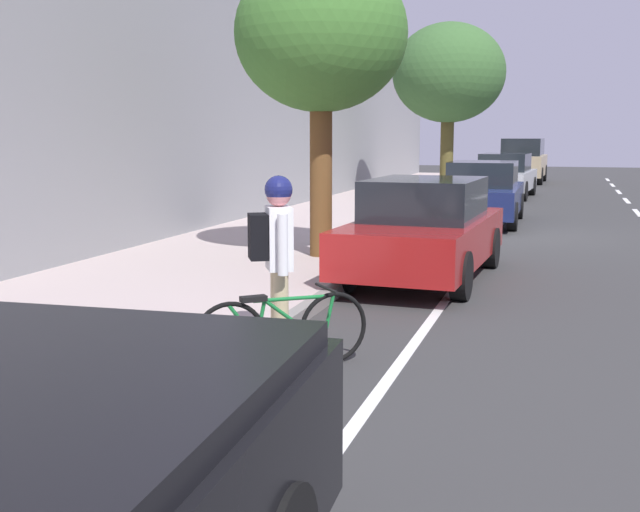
{
  "coord_description": "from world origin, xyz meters",
  "views": [
    {
      "loc": [
        -1.09,
        17.68,
        2.18
      ],
      "look_at": [
        1.12,
        10.61,
        1.02
      ],
      "focal_mm": 43.81,
      "sensor_mm": 36.0,
      "label": 1
    }
  ],
  "objects_px": {
    "parked_sedan_silver_second": "(505,176)",
    "parked_sedan_red_far": "(425,230)",
    "bicycle_at_curb": "(282,331)",
    "street_tree_near_cyclist": "(449,74)",
    "parked_suv_tan_nearest": "(523,160)",
    "parked_sedan_dark_blue_mid": "(483,193)",
    "street_tree_mid_block": "(321,36)",
    "fire_hydrant": "(469,178)",
    "cyclist_with_backpack": "(276,246)"
  },
  "relations": [
    {
      "from": "parked_sedan_silver_second",
      "to": "fire_hydrant",
      "type": "xyz_separation_m",
      "value": [
        1.35,
        -1.21,
        -0.16
      ]
    },
    {
      "from": "parked_sedan_red_far",
      "to": "bicycle_at_curb",
      "type": "height_order",
      "value": "parked_sedan_red_far"
    },
    {
      "from": "street_tree_near_cyclist",
      "to": "parked_sedan_red_far",
      "type": "bearing_deg",
      "value": 97.05
    },
    {
      "from": "parked_sedan_red_far",
      "to": "street_tree_mid_block",
      "type": "xyz_separation_m",
      "value": [
        1.86,
        -0.72,
        2.99
      ]
    },
    {
      "from": "fire_hydrant",
      "to": "cyclist_with_backpack",
      "type": "bearing_deg",
      "value": 91.76
    },
    {
      "from": "bicycle_at_curb",
      "to": "street_tree_near_cyclist",
      "type": "distance_m",
      "value": 20.49
    },
    {
      "from": "street_tree_near_cyclist",
      "to": "fire_hydrant",
      "type": "height_order",
      "value": "street_tree_near_cyclist"
    },
    {
      "from": "bicycle_at_curb",
      "to": "fire_hydrant",
      "type": "xyz_separation_m",
      "value": [
        0.9,
        -22.42,
        0.22
      ]
    },
    {
      "from": "cyclist_with_backpack",
      "to": "parked_sedan_dark_blue_mid",
      "type": "bearing_deg",
      "value": -93.48
    },
    {
      "from": "parked_sedan_silver_second",
      "to": "parked_sedan_red_far",
      "type": "height_order",
      "value": "same"
    },
    {
      "from": "parked_sedan_red_far",
      "to": "cyclist_with_backpack",
      "type": "height_order",
      "value": "cyclist_with_backpack"
    },
    {
      "from": "bicycle_at_curb",
      "to": "street_tree_near_cyclist",
      "type": "bearing_deg",
      "value": -85.99
    },
    {
      "from": "parked_suv_tan_nearest",
      "to": "street_tree_near_cyclist",
      "type": "bearing_deg",
      "value": 78.56
    },
    {
      "from": "street_tree_mid_block",
      "to": "fire_hydrant",
      "type": "xyz_separation_m",
      "value": [
        -0.51,
        -16.69,
        -3.15
      ]
    },
    {
      "from": "parked_sedan_red_far",
      "to": "street_tree_mid_block",
      "type": "distance_m",
      "value": 3.59
    },
    {
      "from": "fire_hydrant",
      "to": "street_tree_mid_block",
      "type": "bearing_deg",
      "value": 88.24
    },
    {
      "from": "parked_sedan_silver_second",
      "to": "parked_sedan_dark_blue_mid",
      "type": "relative_size",
      "value": 1.02
    },
    {
      "from": "parked_suv_tan_nearest",
      "to": "street_tree_mid_block",
      "type": "relative_size",
      "value": 0.98
    },
    {
      "from": "parked_sedan_dark_blue_mid",
      "to": "street_tree_near_cyclist",
      "type": "distance_m",
      "value": 8.22
    },
    {
      "from": "parked_suv_tan_nearest",
      "to": "parked_sedan_red_far",
      "type": "relative_size",
      "value": 1.06
    },
    {
      "from": "parked_sedan_red_far",
      "to": "street_tree_near_cyclist",
      "type": "relative_size",
      "value": 0.79
    },
    {
      "from": "parked_sedan_silver_second",
      "to": "bicycle_at_curb",
      "type": "relative_size",
      "value": 3.4
    },
    {
      "from": "parked_sedan_dark_blue_mid",
      "to": "fire_hydrant",
      "type": "xyz_separation_m",
      "value": [
        1.43,
        -9.55,
        -0.16
      ]
    },
    {
      "from": "parked_sedan_red_far",
      "to": "parked_suv_tan_nearest",
      "type": "bearing_deg",
      "value": -90.34
    },
    {
      "from": "parked_suv_tan_nearest",
      "to": "parked_sedan_red_far",
      "type": "height_order",
      "value": "parked_suv_tan_nearest"
    },
    {
      "from": "parked_sedan_silver_second",
      "to": "parked_sedan_dark_blue_mid",
      "type": "bearing_deg",
      "value": 90.53
    },
    {
      "from": "parked_sedan_silver_second",
      "to": "cyclist_with_backpack",
      "type": "distance_m",
      "value": 20.79
    },
    {
      "from": "bicycle_at_curb",
      "to": "cyclist_with_backpack",
      "type": "xyz_separation_m",
      "value": [
        0.22,
        -0.44,
        0.72
      ]
    },
    {
      "from": "street_tree_near_cyclist",
      "to": "parked_suv_tan_nearest",
      "type": "bearing_deg",
      "value": -101.44
    },
    {
      "from": "street_tree_near_cyclist",
      "to": "fire_hydrant",
      "type": "distance_m",
      "value": 4.31
    },
    {
      "from": "parked_suv_tan_nearest",
      "to": "parked_sedan_dark_blue_mid",
      "type": "distance_m",
      "value": 17.16
    },
    {
      "from": "parked_sedan_silver_second",
      "to": "street_tree_mid_block",
      "type": "relative_size",
      "value": 0.92
    },
    {
      "from": "parked_sedan_dark_blue_mid",
      "to": "bicycle_at_curb",
      "type": "distance_m",
      "value": 12.89
    },
    {
      "from": "parked_suv_tan_nearest",
      "to": "cyclist_with_backpack",
      "type": "xyz_separation_m",
      "value": [
        0.83,
        29.59,
        0.07
      ]
    },
    {
      "from": "street_tree_mid_block",
      "to": "fire_hydrant",
      "type": "distance_m",
      "value": 16.99
    },
    {
      "from": "bicycle_at_curb",
      "to": "parked_suv_tan_nearest",
      "type": "bearing_deg",
      "value": -91.15
    },
    {
      "from": "parked_sedan_red_far",
      "to": "fire_hydrant",
      "type": "distance_m",
      "value": 17.46
    },
    {
      "from": "cyclist_with_backpack",
      "to": "street_tree_mid_block",
      "type": "relative_size",
      "value": 0.37
    },
    {
      "from": "street_tree_mid_block",
      "to": "bicycle_at_curb",
      "type": "bearing_deg",
      "value": 103.8
    },
    {
      "from": "parked_sedan_red_far",
      "to": "bicycle_at_curb",
      "type": "relative_size",
      "value": 3.39
    },
    {
      "from": "street_tree_mid_block",
      "to": "parked_sedan_red_far",
      "type": "bearing_deg",
      "value": 158.97
    },
    {
      "from": "parked_sedan_dark_blue_mid",
      "to": "parked_sedan_red_far",
      "type": "xyz_separation_m",
      "value": [
        0.08,
        7.86,
        0.0
      ]
    },
    {
      "from": "parked_sedan_dark_blue_mid",
      "to": "street_tree_near_cyclist",
      "type": "bearing_deg",
      "value": -74.92
    },
    {
      "from": "bicycle_at_curb",
      "to": "street_tree_near_cyclist",
      "type": "xyz_separation_m",
      "value": [
        1.41,
        -20.09,
        3.8
      ]
    },
    {
      "from": "parked_sedan_red_far",
      "to": "street_tree_near_cyclist",
      "type": "height_order",
      "value": "street_tree_near_cyclist"
    },
    {
      "from": "cyclist_with_backpack",
      "to": "parked_sedan_silver_second",
      "type": "bearing_deg",
      "value": -91.87
    },
    {
      "from": "street_tree_near_cyclist",
      "to": "street_tree_mid_block",
      "type": "height_order",
      "value": "street_tree_near_cyclist"
    },
    {
      "from": "parked_sedan_red_far",
      "to": "cyclist_with_backpack",
      "type": "relative_size",
      "value": 2.51
    },
    {
      "from": "street_tree_mid_block",
      "to": "parked_sedan_dark_blue_mid",
      "type": "bearing_deg",
      "value": -105.22
    },
    {
      "from": "parked_sedan_dark_blue_mid",
      "to": "bicycle_at_curb",
      "type": "relative_size",
      "value": 3.33
    }
  ]
}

